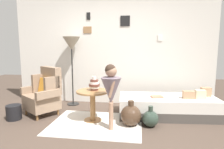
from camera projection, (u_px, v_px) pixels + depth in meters
The scene contains 16 objects.
ground_plane at pixel (94, 137), 3.02m from camera, with size 12.00×12.00×0.00m, color #4C3D33.
gallery_wall at pixel (112, 50), 4.74m from camera, with size 4.80×0.12×2.60m.
rug at pixel (96, 124), 3.54m from camera, with size 1.62×1.24×0.01m, color silver.
armchair at pixel (44, 93), 4.02m from camera, with size 0.90×0.85×0.97m.
daybed at pixel (167, 106), 3.92m from camera, with size 1.96×0.96×0.40m.
pillow_head at pixel (206, 92), 3.92m from camera, with size 0.19×0.12×0.18m, color tan.
pillow_mid at pixel (200, 94), 3.74m from camera, with size 0.18×0.12×0.17m, color beige.
pillow_back at pixel (189, 95), 3.74m from camera, with size 0.22×0.12×0.15m, color tan.
side_table at pixel (93, 99), 3.64m from camera, with size 0.60×0.60×0.58m.
vase_striped at pixel (94, 85), 3.63m from camera, with size 0.21×0.21×0.26m.
floor_lamp at pixel (72, 46), 4.54m from camera, with size 0.41×0.41×1.62m.
person_child at pixel (111, 88), 3.23m from camera, with size 0.34×0.34×1.11m.
book_on_daybed at pixel (157, 97), 3.83m from camera, with size 0.22×0.16×0.03m, color tan.
demijohn_near at pixel (131, 115), 3.44m from camera, with size 0.37×0.37×0.45m.
demijohn_far at pixel (150, 118), 3.40m from camera, with size 0.28×0.28×0.37m.
magazine_basket at pixel (14, 112), 3.74m from camera, with size 0.28×0.28×0.28m, color black.
Camera 1 is at (0.70, -2.78, 1.39)m, focal length 31.31 mm.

